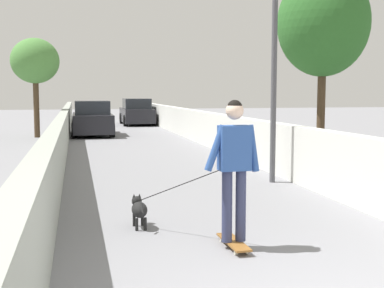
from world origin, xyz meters
name	(u,v)px	position (x,y,z in m)	size (l,w,h in m)	color
ground_plane	(139,148)	(14.00, 0.00, 0.00)	(80.00, 80.00, 0.00)	gray
wall_left	(61,137)	(12.00, 2.55, 0.59)	(48.00, 0.30, 1.18)	#999E93
fence_right	(225,134)	(12.00, -2.55, 0.60)	(48.00, 0.30, 1.21)	silver
tree_left_near	(35,62)	(19.00, 3.74, 3.20)	(2.02, 2.02, 4.19)	#473523
tree_right_mid	(323,24)	(7.50, -3.58, 3.52)	(2.14, 2.14, 4.78)	#473523
lamp_post	(275,33)	(6.57, -2.00, 3.16)	(0.36, 0.36, 4.67)	#4C4C51
skateboard	(234,242)	(2.31, 0.21, 0.07)	(0.81, 0.22, 0.08)	brown
person_skateboarder	(234,159)	(2.31, 0.21, 1.12)	(0.23, 0.71, 1.76)	#333859
dog	(139,209)	(3.51, 1.24, 0.27)	(1.52, 1.16, 1.06)	black
car_near	(92,119)	(19.59, 1.40, 0.71)	(4.08, 1.80, 1.54)	black
car_far	(137,113)	(26.45, -1.40, 0.71)	(4.00, 1.80, 1.54)	black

